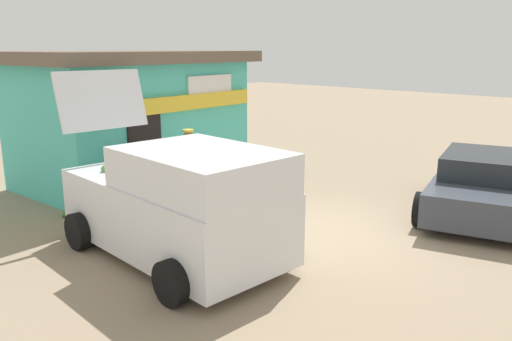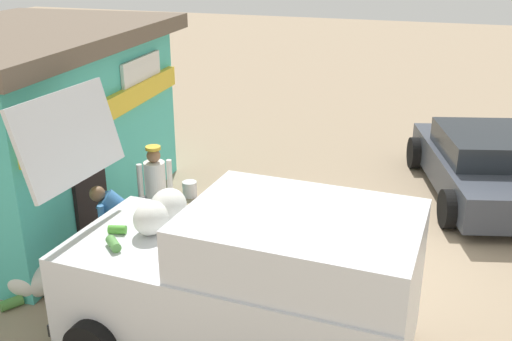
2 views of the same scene
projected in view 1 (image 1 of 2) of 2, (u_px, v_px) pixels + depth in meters
ground_plane at (332, 227)px, 9.89m from camera, size 60.00×60.00×0.00m
storefront_bar at (132, 116)px, 13.03m from camera, size 6.09×4.29×3.30m
delivery_van at (178, 202)px, 8.25m from camera, size 2.39×4.43×2.97m
parked_sedan at (484, 185)px, 10.60m from camera, size 4.57×3.10×1.28m
vendor_standing at (189, 161)px, 11.31m from camera, size 0.48×0.48×1.64m
customer_bending at (149, 173)px, 10.52m from camera, size 0.66×0.75×1.42m
unloaded_banana_pile at (89, 203)px, 10.67m from camera, size 1.10×0.92×0.49m
paint_bucket at (239, 179)px, 12.95m from camera, size 0.28×0.28×0.30m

